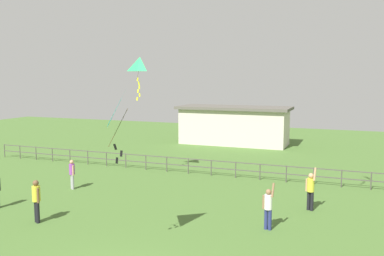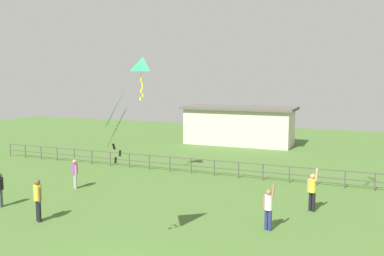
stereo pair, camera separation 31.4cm
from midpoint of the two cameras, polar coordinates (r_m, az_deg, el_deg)
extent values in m
cylinder|color=#99999E|center=(22.87, -15.44, -7.02)|extent=(0.13, 0.13, 0.79)
cylinder|color=#99999E|center=(22.73, -15.33, -7.10)|extent=(0.13, 0.13, 0.79)
cylinder|color=purple|center=(22.65, -15.44, -5.41)|extent=(0.29, 0.29, 0.56)
sphere|color=tan|center=(22.57, -15.47, -4.46)|extent=(0.21, 0.21, 0.21)
cylinder|color=tan|center=(22.84, -15.57, -5.40)|extent=(0.09, 0.09, 0.53)
cylinder|color=tan|center=(22.48, -15.29, -5.59)|extent=(0.09, 0.09, 0.53)
cylinder|color=navy|center=(16.47, 11.24, -12.35)|extent=(0.14, 0.14, 0.81)
cylinder|color=navy|center=(16.53, 10.73, -12.27)|extent=(0.14, 0.14, 0.81)
cylinder|color=white|center=(16.29, 11.04, -10.02)|extent=(0.30, 0.30, 0.57)
sphere|color=#8C6647|center=(16.18, 11.07, -8.69)|extent=(0.22, 0.22, 0.22)
cylinder|color=#8C6647|center=(16.03, 11.66, -8.43)|extent=(0.13, 0.23, 0.55)
cylinder|color=#8C6647|center=(16.38, 10.40, -10.04)|extent=(0.09, 0.09, 0.54)
cylinder|color=#3F4C47|center=(20.73, -24.47, -8.83)|extent=(0.14, 0.14, 0.79)
cylinder|color=#3F4C47|center=(20.88, -24.38, -8.72)|extent=(0.14, 0.14, 0.79)
cylinder|color=black|center=(20.64, -24.52, -6.96)|extent=(0.29, 0.29, 0.56)
cylinder|color=brown|center=(20.83, -24.40, -6.93)|extent=(0.09, 0.09, 0.53)
cylinder|color=black|center=(19.12, 16.85, -9.73)|extent=(0.14, 0.14, 0.84)
cylinder|color=black|center=(19.20, 16.42, -9.64)|extent=(0.14, 0.14, 0.84)
cylinder|color=gold|center=(18.97, 16.71, -7.60)|extent=(0.31, 0.31, 0.60)
sphere|color=tan|center=(18.88, 16.75, -6.39)|extent=(0.23, 0.23, 0.23)
cylinder|color=tan|center=(18.71, 17.23, -6.15)|extent=(0.16, 0.20, 0.57)
cylinder|color=tan|center=(19.09, 16.17, -7.61)|extent=(0.09, 0.09, 0.57)
cylinder|color=black|center=(18.25, -19.98, -10.59)|extent=(0.15, 0.15, 0.88)
cylinder|color=black|center=(18.09, -19.80, -10.74)|extent=(0.15, 0.15, 0.88)
cylinder|color=gold|center=(17.96, -19.99, -8.37)|extent=(0.32, 0.32, 0.63)
sphere|color=brown|center=(17.86, -20.05, -7.03)|extent=(0.24, 0.24, 0.24)
cylinder|color=brown|center=(18.17, -20.20, -8.32)|extent=(0.10, 0.10, 0.59)
cylinder|color=brown|center=(17.77, -19.76, -8.64)|extent=(0.10, 0.10, 0.59)
pyramid|color=#1EB759|center=(23.94, -6.37, 8.61)|extent=(0.89, 0.46, 0.81)
cylinder|color=#4C381E|center=(23.75, -6.58, 7.65)|extent=(0.04, 0.43, 0.81)
cube|color=yellow|center=(23.75, -6.70, 6.67)|extent=(0.10, 0.03, 0.21)
cube|color=yellow|center=(23.75, -6.53, 6.14)|extent=(0.09, 0.04, 0.20)
cube|color=yellow|center=(23.75, -6.48, 5.61)|extent=(0.10, 0.02, 0.21)
cube|color=yellow|center=(23.76, -6.66, 5.08)|extent=(0.10, 0.02, 0.20)
cube|color=yellow|center=(23.77, -6.43, 4.55)|extent=(0.11, 0.02, 0.21)
cube|color=yellow|center=(23.78, -6.76, 4.02)|extent=(0.10, 0.03, 0.21)
pyramid|color=#19B2B2|center=(13.25, -8.33, 2.71)|extent=(1.03, 1.14, 1.22)
cylinder|color=#4C381E|center=(13.32, -9.64, 0.08)|extent=(0.57, 0.33, 1.22)
cube|color=black|center=(13.42, -10.04, -2.54)|extent=(0.12, 0.05, 0.21)
cube|color=black|center=(13.44, -9.22, -3.46)|extent=(0.08, 0.05, 0.20)
cube|color=black|center=(13.49, -9.81, -4.38)|extent=(0.09, 0.03, 0.20)
cylinder|color=#4C4742|center=(33.57, -23.49, -2.79)|extent=(0.06, 0.06, 0.95)
cylinder|color=#4C4742|center=(32.55, -21.69, -3.00)|extent=(0.06, 0.06, 0.95)
cylinder|color=#4C4742|center=(31.56, -19.79, -3.22)|extent=(0.06, 0.06, 0.95)
cylinder|color=#4C4742|center=(30.62, -17.80, -3.44)|extent=(0.06, 0.06, 0.95)
cylinder|color=#4C4742|center=(29.69, -15.59, -3.68)|extent=(0.06, 0.06, 0.95)
cylinder|color=#4C4742|center=(28.82, -13.31, -3.92)|extent=(0.06, 0.06, 0.95)
cylinder|color=#4C4742|center=(28.00, -10.86, -4.18)|extent=(0.06, 0.06, 0.95)
cylinder|color=#4C4742|center=(27.23, -8.28, -4.44)|extent=(0.06, 0.06, 0.95)
cylinder|color=#4C4742|center=(26.53, -5.57, -4.70)|extent=(0.06, 0.06, 0.95)
cylinder|color=#4C4742|center=(25.89, -2.70, -4.97)|extent=(0.06, 0.06, 0.95)
cylinder|color=#4C4742|center=(25.32, 0.26, -5.23)|extent=(0.06, 0.06, 0.95)
cylinder|color=#4C4742|center=(24.81, 3.43, -5.50)|extent=(0.06, 0.06, 0.95)
cylinder|color=#4C4742|center=(24.38, 6.80, -5.76)|extent=(0.06, 0.06, 0.95)
cylinder|color=#4C4742|center=(24.04, 10.10, -6.00)|extent=(0.06, 0.06, 0.95)
cylinder|color=#4C4742|center=(23.78, 13.62, -6.23)|extent=(0.06, 0.06, 0.95)
cylinder|color=#4C4742|center=(23.61, 17.14, -6.44)|extent=(0.06, 0.06, 0.95)
cylinder|color=#4C4742|center=(23.53, 20.66, -6.62)|extent=(0.06, 0.06, 0.95)
cylinder|color=#4C4742|center=(23.54, 24.21, -6.78)|extent=(0.06, 0.06, 0.95)
cube|color=#4C4742|center=(24.18, 7.76, -4.82)|extent=(36.00, 0.05, 0.05)
cube|color=#4C4742|center=(24.27, 7.74, -5.83)|extent=(36.00, 0.05, 0.05)
cube|color=beige|center=(36.52, 6.70, 0.17)|extent=(9.17, 3.35, 3.08)
cube|color=#59544C|center=(36.37, 6.74, 2.77)|extent=(9.77, 3.95, 0.24)
camera|label=1|loc=(0.16, -89.42, 0.07)|focal=38.76mm
camera|label=2|loc=(0.16, 90.58, -0.07)|focal=38.76mm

